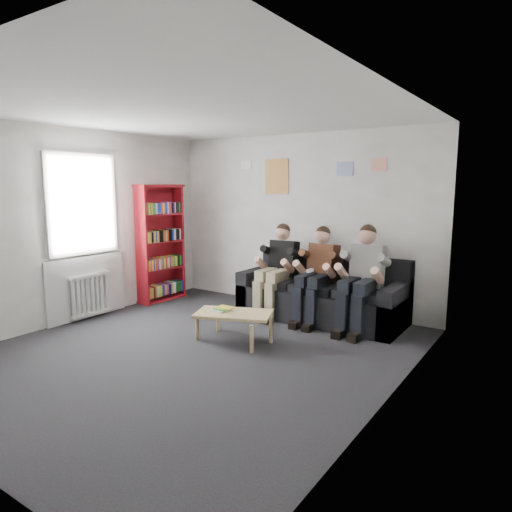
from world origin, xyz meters
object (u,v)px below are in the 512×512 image
(bookshelf, at_px, (161,243))
(person_middle, at_px, (316,275))
(coffee_table, at_px, (234,316))
(person_right, at_px, (361,279))
(person_left, at_px, (276,270))
(sofa, at_px, (322,297))

(bookshelf, xyz_separation_m, person_middle, (2.72, 0.30, -0.28))
(coffee_table, height_order, person_right, person_right)
(person_left, bearing_deg, bookshelf, -176.54)
(bookshelf, height_order, person_middle, bookshelf)
(sofa, height_order, person_middle, person_middle)
(sofa, bearing_deg, person_left, -162.39)
(sofa, distance_m, coffee_table, 1.56)
(bookshelf, relative_size, person_left, 1.42)
(sofa, relative_size, person_right, 1.67)
(person_middle, height_order, person_right, person_right)
(coffee_table, bearing_deg, person_left, 97.58)
(coffee_table, relative_size, person_middle, 0.68)
(sofa, height_order, bookshelf, bookshelf)
(coffee_table, distance_m, person_middle, 1.41)
(person_middle, bearing_deg, person_right, 4.87)
(coffee_table, relative_size, person_right, 0.65)
(person_left, bearing_deg, person_middle, -4.70)
(coffee_table, bearing_deg, person_middle, 69.33)
(bookshelf, relative_size, person_right, 1.37)
(person_left, bearing_deg, coffee_table, -87.12)
(coffee_table, height_order, person_middle, person_middle)
(person_middle, xyz_separation_m, person_right, (0.65, -0.00, 0.02))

